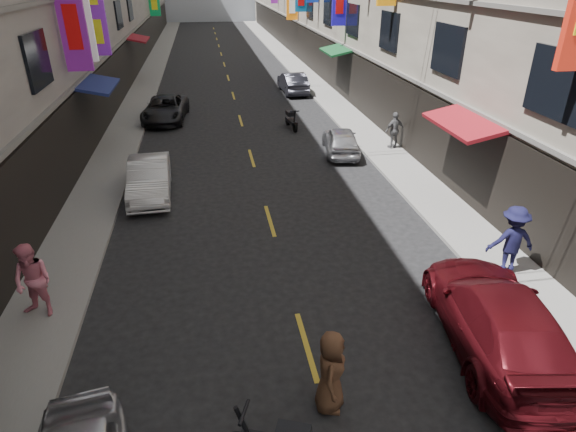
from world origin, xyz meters
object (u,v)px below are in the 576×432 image
object	(u,v)px
car_left_mid	(149,178)
car_right_near	(497,318)
pedestrian_lfar	(33,281)
pedestrian_rnear	(512,240)
scooter_far_right	(291,120)
car_right_far	(293,83)
car_left_far	(165,109)
pedestrian_rfar	(395,130)
car_right_mid	(341,140)
pedestrian_crossing	(331,372)

from	to	relation	value
car_left_mid	car_right_near	world-z (taller)	car_right_near
car_right_near	pedestrian_lfar	bearing A→B (deg)	-5.33
pedestrian_lfar	pedestrian_rnear	bearing A→B (deg)	21.41
scooter_far_right	car_right_far	xyz separation A→B (m)	(1.52, 8.06, 0.23)
car_right_far	pedestrian_lfar	bearing A→B (deg)	64.10
car_left_far	pedestrian_rfar	world-z (taller)	pedestrian_rfar
car_right_mid	pedestrian_crossing	xyz separation A→B (m)	(-3.91, -13.63, 0.25)
scooter_far_right	car_right_near	size ratio (longest dim) A/B	0.35
car_right_far	car_left_mid	bearing A→B (deg)	60.82
car_right_near	pedestrian_lfar	size ratio (longest dim) A/B	2.79
pedestrian_rnear	scooter_far_right	bearing A→B (deg)	-70.52
car_right_near	pedestrian_crossing	bearing A→B (deg)	24.01
car_left_mid	pedestrian_lfar	bearing A→B (deg)	-108.56
car_left_far	pedestrian_rnear	world-z (taller)	pedestrian_rnear
car_left_far	car_right_far	size ratio (longest dim) A/B	1.12
car_left_mid	car_left_far	bearing A→B (deg)	87.47
car_right_far	pedestrian_rnear	world-z (taller)	pedestrian_rnear
pedestrian_rfar	pedestrian_rnear	bearing A→B (deg)	71.09
pedestrian_rnear	pedestrian_rfar	xyz separation A→B (m)	(0.67, 10.15, -0.13)
pedestrian_rnear	pedestrian_rfar	world-z (taller)	pedestrian_rnear
pedestrian_rnear	pedestrian_rfar	bearing A→B (deg)	-87.40
car_left_mid	pedestrian_rfar	xyz separation A→B (m)	(10.47, 3.23, 0.28)
car_right_mid	pedestrian_lfar	bearing A→B (deg)	53.06
scooter_far_right	car_left_mid	bearing A→B (deg)	41.76
pedestrian_lfar	pedestrian_crossing	xyz separation A→B (m)	(6.04, -3.63, -0.19)
pedestrian_crossing	pedestrian_rfar	bearing A→B (deg)	-6.61
car_right_near	pedestrian_crossing	size ratio (longest dim) A/B	3.02
car_left_mid	pedestrian_rfar	size ratio (longest dim) A/B	2.45
car_right_mid	car_right_far	bearing A→B (deg)	-82.10
car_right_mid	pedestrian_rnear	bearing A→B (deg)	107.98
car_left_mid	car_right_mid	world-z (taller)	car_left_mid
car_right_far	scooter_far_right	bearing A→B (deg)	77.54
pedestrian_rfar	pedestrian_lfar	bearing A→B (deg)	23.71
car_right_far	pedestrian_rnear	xyz separation A→B (m)	(1.81, -22.33, 0.40)
car_left_mid	car_right_far	xyz separation A→B (m)	(8.00, 15.41, 0.01)
car_left_mid	pedestrian_rnear	world-z (taller)	pedestrian_rnear
pedestrian_rnear	car_right_far	bearing A→B (deg)	-79.02
scooter_far_right	pedestrian_rfar	size ratio (longest dim) A/B	1.10
car_left_mid	car_right_near	bearing A→B (deg)	-52.09
car_left_far	pedestrian_rfar	size ratio (longest dim) A/B	2.79
pedestrian_lfar	pedestrian_rfar	size ratio (longest dim) A/B	1.13
car_right_mid	car_right_far	world-z (taller)	car_right_far
scooter_far_right	car_right_mid	xyz separation A→B (m)	(1.52, -4.13, 0.16)
car_left_mid	pedestrian_lfar	xyz separation A→B (m)	(-1.95, -6.78, 0.38)
scooter_far_right	car_right_far	bearing A→B (deg)	-107.58
car_right_mid	car_left_mid	bearing A→B (deg)	29.87
scooter_far_right	pedestrian_rfar	xyz separation A→B (m)	(4.00, -4.13, 0.50)
car_left_mid	car_right_near	xyz separation A→B (m)	(8.00, -9.38, 0.09)
car_right_mid	pedestrian_lfar	size ratio (longest dim) A/B	1.92
scooter_far_right	car_left_far	world-z (taller)	car_left_far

